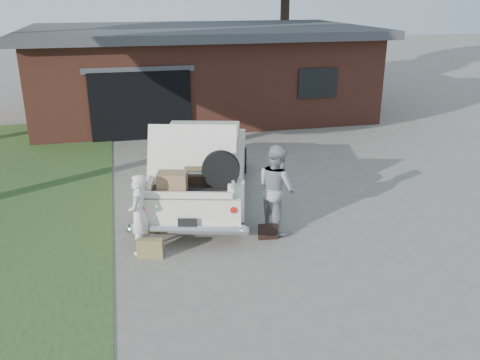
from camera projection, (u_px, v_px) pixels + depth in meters
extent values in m
plane|color=gray|center=(247.00, 245.00, 9.68)|extent=(90.00, 90.00, 0.00)
cube|color=brown|center=(200.00, 74.00, 19.87)|extent=(12.00, 7.00, 3.00)
cube|color=#4C4C51|center=(199.00, 31.00, 19.29)|extent=(12.80, 7.80, 0.30)
cube|color=black|center=(141.00, 106.00, 16.31)|extent=(3.20, 0.30, 2.20)
cube|color=#4C4C51|center=(139.00, 70.00, 15.85)|extent=(3.50, 0.12, 0.18)
cube|color=black|center=(318.00, 83.00, 17.38)|extent=(1.40, 0.08, 1.00)
cylinder|color=#38281E|center=(285.00, 21.00, 24.98)|extent=(0.44, 0.44, 6.35)
cube|color=white|center=(201.00, 171.00, 11.73)|extent=(3.22, 5.48, 0.67)
cube|color=beige|center=(202.00, 143.00, 11.81)|extent=(2.17, 2.43, 0.54)
cube|color=black|center=(206.00, 132.00, 12.73)|extent=(1.56, 0.49, 0.45)
cube|color=black|center=(198.00, 156.00, 10.90)|extent=(1.56, 0.49, 0.45)
cylinder|color=black|center=(148.00, 214.00, 10.21)|extent=(0.39, 0.72, 0.68)
cylinder|color=black|center=(238.00, 214.00, 10.17)|extent=(0.39, 0.72, 0.68)
cylinder|color=black|center=(174.00, 160.00, 13.49)|extent=(0.39, 0.72, 0.68)
cylinder|color=black|center=(242.00, 160.00, 13.45)|extent=(0.39, 0.72, 0.68)
cylinder|color=silver|center=(188.00, 230.00, 9.34)|extent=(2.09, 0.72, 0.19)
cylinder|color=#A5140F|center=(142.00, 208.00, 9.29)|extent=(0.15, 0.13, 0.12)
cylinder|color=#A5140F|center=(234.00, 209.00, 9.25)|extent=(0.15, 0.13, 0.12)
cube|color=black|center=(187.00, 223.00, 9.27)|extent=(0.34, 0.11, 0.18)
cube|color=black|center=(191.00, 187.00, 9.77)|extent=(1.83, 1.51, 0.04)
cube|color=white|center=(148.00, 182.00, 9.75)|extent=(0.35, 1.11, 0.19)
cube|color=white|center=(234.00, 182.00, 9.71)|extent=(0.35, 1.11, 0.19)
cube|color=white|center=(187.00, 195.00, 9.21)|extent=(1.61, 0.48, 0.12)
cube|color=white|center=(192.00, 155.00, 9.87)|extent=(1.81, 0.97, 1.09)
cube|color=#432B1C|center=(175.00, 177.00, 9.96)|extent=(0.63, 0.49, 0.18)
cube|color=#9C734F|center=(172.00, 182.00, 9.44)|extent=(0.62, 0.48, 0.38)
cube|color=black|center=(195.00, 178.00, 9.92)|extent=(0.72, 0.57, 0.20)
cube|color=olive|center=(197.00, 168.00, 9.94)|extent=(0.50, 0.39, 0.15)
cylinder|color=black|center=(221.00, 169.00, 9.57)|extent=(0.74, 0.35, 0.72)
imported|color=white|center=(139.00, 214.00, 9.18)|extent=(0.52, 0.63, 1.50)
imported|color=gray|center=(277.00, 188.00, 10.00)|extent=(0.91, 1.04, 1.79)
cube|color=olive|center=(150.00, 249.00, 9.15)|extent=(0.49, 0.27, 0.36)
cube|color=black|center=(268.00, 232.00, 9.87)|extent=(0.39, 0.16, 0.29)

